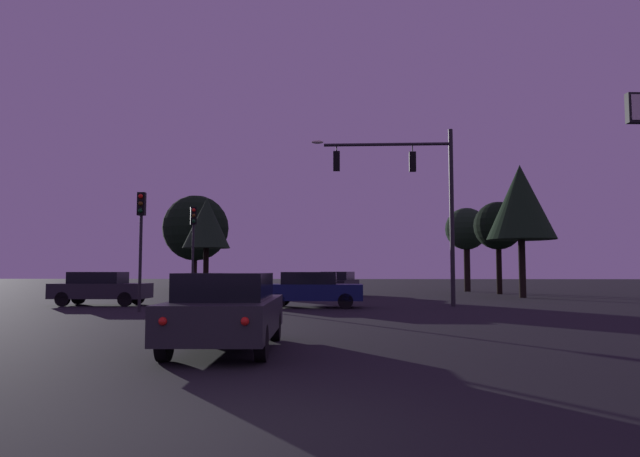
# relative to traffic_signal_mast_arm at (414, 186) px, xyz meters

# --- Properties ---
(ground_plane) EXTENTS (168.00, 168.00, 0.00)m
(ground_plane) POSITION_rel_traffic_signal_mast_arm_xyz_m (-4.29, 4.00, -5.41)
(ground_plane) COLOR black
(ground_plane) RESTS_ON ground
(traffic_signal_mast_arm) EXTENTS (6.43, 0.37, 7.98)m
(traffic_signal_mast_arm) POSITION_rel_traffic_signal_mast_arm_xyz_m (0.00, 0.00, 0.00)
(traffic_signal_mast_arm) COLOR #232326
(traffic_signal_mast_arm) RESTS_ON ground
(traffic_light_corner_left) EXTENTS (0.31, 0.36, 4.62)m
(traffic_light_corner_left) POSITION_rel_traffic_signal_mast_arm_xyz_m (-11.02, -4.08, -2.16)
(traffic_light_corner_left) COLOR #232326
(traffic_light_corner_left) RESTS_ON ground
(traffic_light_corner_right) EXTENTS (0.36, 0.38, 4.80)m
(traffic_light_corner_right) POSITION_rel_traffic_signal_mast_arm_xyz_m (-10.77, 2.64, -2.04)
(traffic_light_corner_right) COLOR #232326
(traffic_light_corner_right) RESTS_ON ground
(car_nearside_lane) EXTENTS (2.07, 4.74, 1.52)m
(car_nearside_lane) POSITION_rel_traffic_signal_mast_arm_xyz_m (-5.43, -14.63, -4.62)
(car_nearside_lane) COLOR #232328
(car_nearside_lane) RESTS_ON ground
(car_crossing_left) EXTENTS (4.36, 1.92, 1.52)m
(car_crossing_left) POSITION_rel_traffic_signal_mast_arm_xyz_m (-4.53, -1.21, -4.62)
(car_crossing_left) COLOR #0F1947
(car_crossing_left) RESTS_ON ground
(car_crossing_right) EXTENTS (4.35, 1.87, 1.52)m
(car_crossing_right) POSITION_rel_traffic_signal_mast_arm_xyz_m (-14.28, -0.09, -4.62)
(car_crossing_right) COLOR #232328
(car_crossing_right) RESTS_ON ground
(car_far_lane) EXTENTS (2.82, 4.74, 1.52)m
(car_far_lane) POSITION_rel_traffic_signal_mast_arm_xyz_m (-3.61, 10.45, -4.62)
(car_far_lane) COLOR black
(car_far_lane) RESTS_ON ground
(tree_behind_sign) EXTENTS (3.28, 3.28, 6.29)m
(tree_behind_sign) POSITION_rel_traffic_signal_mast_arm_xyz_m (7.29, 13.70, -0.80)
(tree_behind_sign) COLOR black
(tree_behind_sign) RESTS_ON ground
(tree_left_far) EXTENTS (5.57, 5.57, 8.01)m
(tree_left_far) POSITION_rel_traffic_signal_mast_arm_xyz_m (-15.89, 22.52, -0.20)
(tree_left_far) COLOR black
(tree_left_far) RESTS_ON ground
(tree_center_horizon) EXTENTS (3.23, 3.23, 6.42)m
(tree_center_horizon) POSITION_rel_traffic_signal_mast_arm_xyz_m (6.17, 18.68, -0.69)
(tree_center_horizon) COLOR black
(tree_center_horizon) RESTS_ON ground
(tree_right_cluster) EXTENTS (4.01, 4.01, 7.86)m
(tree_right_cluster) POSITION_rel_traffic_signal_mast_arm_xyz_m (7.24, 8.36, 0.19)
(tree_right_cluster) COLOR black
(tree_right_cluster) RESTS_ON ground
(tree_lot_edge) EXTENTS (3.29, 3.29, 6.64)m
(tree_lot_edge) POSITION_rel_traffic_signal_mast_arm_xyz_m (-12.77, 13.53, -0.56)
(tree_lot_edge) COLOR black
(tree_lot_edge) RESTS_ON ground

